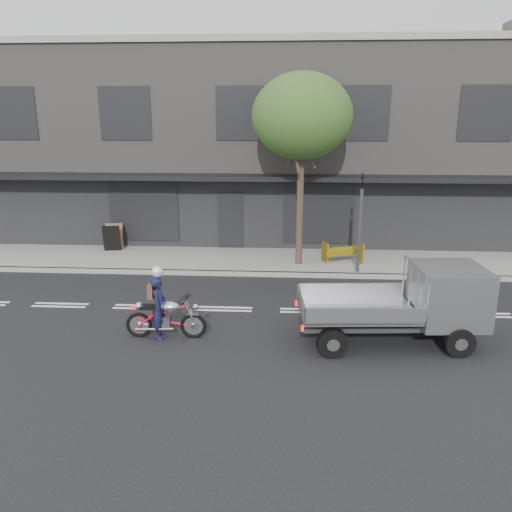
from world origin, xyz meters
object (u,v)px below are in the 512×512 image
object	(u,v)px
traffic_light_pole	(360,229)
street_tree	(302,117)
sandwich_board	(112,238)
flatbed_ute	(431,298)
rider	(159,307)
construction_barrier	(343,254)
motorcycle	(166,317)

from	to	relation	value
traffic_light_pole	street_tree	bearing A→B (deg)	156.97
street_tree	sandwich_board	xyz separation A→B (m)	(-7.31, 1.24, -4.60)
street_tree	sandwich_board	distance (m)	8.73
traffic_light_pole	flatbed_ute	size ratio (longest dim) A/B	0.79
street_tree	flatbed_ute	distance (m)	7.89
traffic_light_pole	rider	distance (m)	7.71
street_tree	sandwich_board	size ratio (longest dim) A/B	6.45
construction_barrier	rider	bearing A→B (deg)	-129.76
street_tree	rider	world-z (taller)	street_tree
rider	flatbed_ute	size ratio (longest dim) A/B	0.36
flatbed_ute	motorcycle	bearing A→B (deg)	177.08
traffic_light_pole	motorcycle	xyz separation A→B (m)	(-5.40, -5.29, -1.12)
street_tree	traffic_light_pole	world-z (taller)	street_tree
street_tree	motorcycle	bearing A→B (deg)	-118.98
traffic_light_pole	motorcycle	size ratio (longest dim) A/B	1.74
motorcycle	traffic_light_pole	bearing A→B (deg)	43.10
rider	flatbed_ute	xyz separation A→B (m)	(6.57, 0.14, 0.35)
traffic_light_pole	flatbed_ute	distance (m)	5.27
motorcycle	construction_barrier	size ratio (longest dim) A/B	1.48
traffic_light_pole	construction_barrier	distance (m)	1.49
flatbed_ute	construction_barrier	xyz separation A→B (m)	(-1.42, 6.05, -0.61)
traffic_light_pole	sandwich_board	size ratio (longest dim) A/B	3.34
traffic_light_pole	motorcycle	distance (m)	7.64
rider	flatbed_ute	distance (m)	6.58
construction_barrier	traffic_light_pole	bearing A→B (deg)	-65.98
rider	construction_barrier	distance (m)	8.05
motorcycle	rider	xyz separation A→B (m)	(-0.15, -0.00, 0.26)
sandwich_board	flatbed_ute	bearing A→B (deg)	-46.42
flatbed_ute	construction_barrier	world-z (taller)	flatbed_ute
street_tree	motorcycle	xyz separation A→B (m)	(-3.40, -6.14, -4.74)
sandwich_board	motorcycle	bearing A→B (deg)	-73.48
rider	flatbed_ute	world-z (taller)	flatbed_ute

